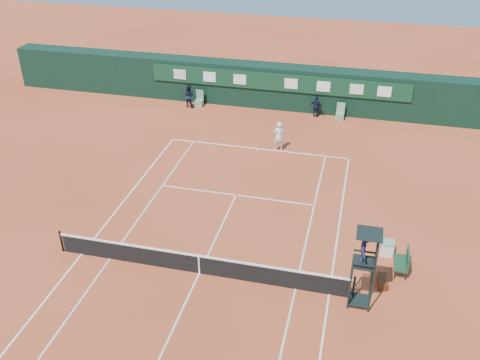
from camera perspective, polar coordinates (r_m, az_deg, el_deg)
name	(u,v)px	position (r m, az deg, el deg)	size (l,w,h in m)	color
ground	(199,273)	(23.10, -4.35, -9.88)	(90.00, 90.00, 0.00)	#BB4E2C
court_lines	(199,273)	(23.10, -4.35, -9.86)	(11.05, 23.85, 0.01)	white
tennis_net	(199,264)	(22.78, -4.40, -8.90)	(12.90, 0.10, 1.10)	black
back_wall	(279,86)	(38.27, 4.13, 9.93)	(40.00, 1.65, 3.00)	black
linesman_chair_left	(199,102)	(38.80, -4.37, 8.33)	(0.55, 0.50, 1.15)	#61956D
linesman_chair_right	(340,115)	(37.13, 10.61, 6.83)	(0.55, 0.50, 1.15)	#5F916D
umpire_chair	(365,254)	(20.63, 13.20, -7.68)	(0.96, 0.95, 3.42)	black
player_bench	(404,261)	(23.74, 17.07, -8.25)	(0.55, 1.20, 1.10)	#173921
tennis_bag	(382,281)	(23.15, 14.92, -10.41)	(0.37, 0.85, 0.32)	black
cooler	(387,248)	(24.74, 15.43, -6.98)	(0.57, 0.57, 0.65)	white
tennis_ball	(242,188)	(28.60, 0.25, -0.87)	(0.06, 0.06, 0.06)	#C3E535
player	(279,136)	(32.22, 4.16, 4.68)	(0.67, 0.44, 1.84)	white
ball_kid_left	(189,96)	(38.51, -5.47, 8.93)	(0.81, 0.63, 1.67)	black
ball_kid_right	(316,107)	(37.09, 8.14, 7.75)	(0.88, 0.37, 1.50)	black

